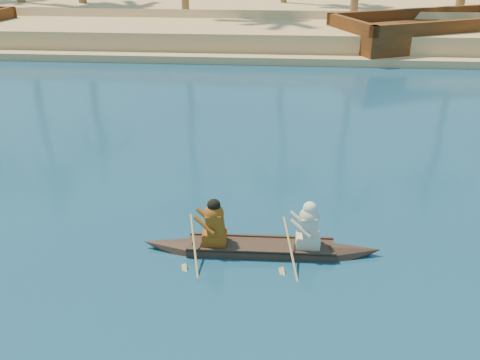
# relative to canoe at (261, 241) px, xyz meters

# --- Properties ---
(shrub_cluster) EXTENTS (100.00, 6.00, 2.40)m
(shrub_cluster) POSITION_rel_canoe_xyz_m (1.85, 26.17, 0.94)
(shrub_cluster) COLOR #1F3513
(shrub_cluster) RESTS_ON ground
(canoe) EXTENTS (5.00, 0.73, 1.37)m
(canoe) POSITION_rel_canoe_xyz_m (0.00, 0.00, 0.00)
(canoe) COLOR #34251C
(canoe) RESTS_ON ground
(barge_mid) EXTENTS (14.43, 9.87, 2.29)m
(barge_mid) POSITION_rel_canoe_xyz_m (9.89, 21.67, 0.54)
(barge_mid) COLOR #5E3114
(barge_mid) RESTS_ON ground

